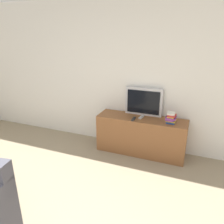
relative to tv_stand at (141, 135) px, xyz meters
name	(u,v)px	position (x,y,z in m)	size (l,w,h in m)	color
wall_back	(115,76)	(-0.60, 0.27, 0.97)	(9.00, 0.06, 2.60)	white
tv_stand	(141,135)	(0.00, 0.00, 0.00)	(1.53, 0.43, 0.66)	brown
television	(144,102)	(-0.02, 0.17, 0.57)	(0.65, 0.09, 0.48)	silver
book_stack	(171,118)	(0.49, -0.04, 0.41)	(0.16, 0.20, 0.17)	#23478E
remote_on_stand	(141,117)	(-0.01, 0.01, 0.34)	(0.07, 0.15, 0.02)	#B7B7B7
remote_secondary	(134,119)	(-0.11, -0.13, 0.34)	(0.04, 0.16, 0.02)	#2D2D2D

